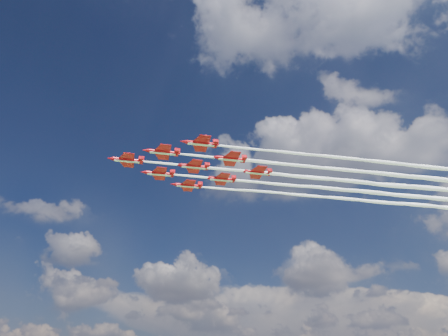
# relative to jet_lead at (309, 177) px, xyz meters

# --- Properties ---
(jet_lead) EXTENTS (106.80, 79.14, 2.87)m
(jet_lead) POSITION_rel_jet_lead_xyz_m (0.00, 0.00, 0.00)
(jet_lead) COLOR red
(jet_row2_port) EXTENTS (106.80, 79.14, 2.87)m
(jet_row2_port) POSITION_rel_jet_lead_xyz_m (13.19, 0.22, 0.00)
(jet_row2_port) COLOR red
(jet_row2_starb) EXTENTS (106.80, 79.14, 2.87)m
(jet_row2_starb) POSITION_rel_jet_lead_xyz_m (4.19, 12.51, 0.00)
(jet_row2_starb) COLOR red
(jet_row3_port) EXTENTS (106.80, 79.14, 2.87)m
(jet_row3_port) POSITION_rel_jet_lead_xyz_m (26.38, 0.43, 0.00)
(jet_row3_port) COLOR red
(jet_row3_centre) EXTENTS (106.80, 79.14, 2.87)m
(jet_row3_centre) POSITION_rel_jet_lead_xyz_m (17.38, 12.72, 0.00)
(jet_row3_centre) COLOR red
(jet_row3_starb) EXTENTS (106.80, 79.14, 2.87)m
(jet_row3_starb) POSITION_rel_jet_lead_xyz_m (8.39, 25.01, 0.00)
(jet_row3_starb) COLOR red
(jet_row4_port) EXTENTS (106.80, 79.14, 2.87)m
(jet_row4_port) POSITION_rel_jet_lead_xyz_m (30.57, 12.94, 0.00)
(jet_row4_port) COLOR red
(jet_row4_starb) EXTENTS (106.80, 79.14, 2.87)m
(jet_row4_starb) POSITION_rel_jet_lead_xyz_m (21.58, 25.23, 0.00)
(jet_row4_starb) COLOR red
(jet_tail) EXTENTS (106.80, 79.14, 2.87)m
(jet_tail) POSITION_rel_jet_lead_xyz_m (34.77, 25.44, 0.00)
(jet_tail) COLOR red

